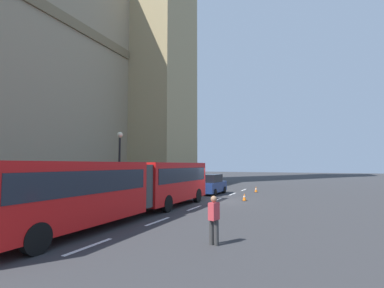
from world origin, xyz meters
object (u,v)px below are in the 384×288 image
traffic_cone_west (244,197)px  traffic_cone_middle (256,189)px  pedestrian_near_cones (214,218)px  articulated_bus (131,184)px  sedan_lead (211,184)px  street_lamp (119,161)px

traffic_cone_west → traffic_cone_middle: bearing=3.5°
traffic_cone_west → pedestrian_near_cones: bearing=-172.0°
articulated_bus → sedan_lead: bearing=-1.0°
sedan_lead → traffic_cone_west: bearing=-130.9°
sedan_lead → pedestrian_near_cones: size_ratio=2.60×
articulated_bus → sedan_lead: articulated_bus is taller
sedan_lead → pedestrian_near_cones: 16.51m
street_lamp → traffic_cone_middle: bearing=-36.5°
articulated_bus → street_lamp: (4.76, 4.51, 1.31)m
traffic_cone_middle → traffic_cone_west: bearing=-176.5°
traffic_cone_west → street_lamp: street_lamp is taller
traffic_cone_west → sedan_lead: bearing=49.1°
pedestrian_near_cones → traffic_cone_middle: bearing=6.4°
pedestrian_near_cones → sedan_lead: bearing=19.9°
traffic_cone_west → articulated_bus: bearing=155.0°
articulated_bus → street_lamp: size_ratio=3.04×
sedan_lead → traffic_cone_west: 5.22m
traffic_cone_west → traffic_cone_middle: 7.02m
traffic_cone_west → street_lamp: (-4.08, 8.63, 2.77)m
pedestrian_near_cones → traffic_cone_west: bearing=8.0°
articulated_bus → traffic_cone_middle: articulated_bus is taller
traffic_cone_west → traffic_cone_middle: same height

